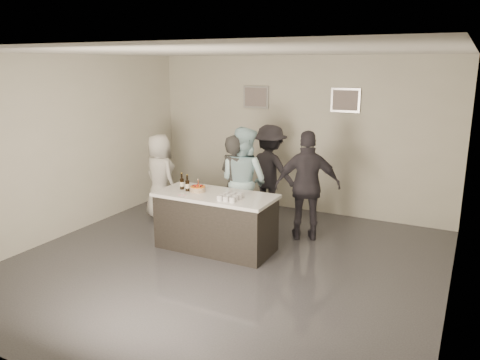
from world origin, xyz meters
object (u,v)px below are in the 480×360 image
(bar_counter, at_px, (216,222))
(cake, at_px, (198,189))
(person_main_blue, at_px, (244,181))
(person_guest_back, at_px, (270,171))
(person_guest_left, at_px, (160,177))
(person_guest_right, at_px, (308,186))
(beer_bottle_b, at_px, (187,183))
(person_main_black, at_px, (235,186))
(beer_bottle_a, at_px, (182,181))

(bar_counter, xyz_separation_m, cake, (-0.31, -0.01, 0.49))
(cake, relative_size, person_main_blue, 0.13)
(person_guest_back, bearing_deg, person_guest_left, 38.86)
(bar_counter, relative_size, person_guest_right, 1.02)
(beer_bottle_b, height_order, person_main_blue, person_main_blue)
(person_guest_left, bearing_deg, person_main_black, -166.68)
(cake, bearing_deg, bar_counter, 1.27)
(person_guest_right, xyz_separation_m, person_guest_back, (-1.03, 0.82, -0.03))
(bar_counter, xyz_separation_m, beer_bottle_b, (-0.47, -0.06, 0.58))
(person_main_black, distance_m, person_guest_right, 1.20)
(person_guest_right, bearing_deg, person_main_black, -6.42)
(cake, distance_m, person_guest_left, 1.65)
(beer_bottle_b, height_order, person_guest_back, person_guest_back)
(person_guest_left, relative_size, person_guest_back, 0.91)
(beer_bottle_a, height_order, person_main_black, person_main_black)
(cake, height_order, beer_bottle_a, beer_bottle_a)
(person_guest_left, bearing_deg, person_main_blue, -161.96)
(cake, height_order, person_guest_right, person_guest_right)
(person_guest_back, bearing_deg, bar_counter, 96.56)
(bar_counter, xyz_separation_m, person_guest_left, (-1.70, 0.88, 0.35))
(beer_bottle_b, bearing_deg, person_main_blue, 59.45)
(beer_bottle_a, distance_m, person_guest_back, 2.03)
(person_main_black, bearing_deg, bar_counter, 109.80)
(bar_counter, height_order, person_guest_right, person_guest_right)
(beer_bottle_a, height_order, beer_bottle_b, same)
(bar_counter, height_order, person_main_black, person_main_black)
(beer_bottle_b, relative_size, person_main_blue, 0.14)
(beer_bottle_b, bearing_deg, person_guest_back, 74.03)
(beer_bottle_b, xyz_separation_m, person_guest_back, (0.56, 1.95, -0.15))
(beer_bottle_a, relative_size, beer_bottle_b, 1.00)
(cake, xyz_separation_m, person_main_black, (0.28, 0.72, -0.08))
(bar_counter, distance_m, beer_bottle_a, 0.84)
(bar_counter, bearing_deg, person_main_black, 92.27)
(beer_bottle_a, distance_m, person_guest_right, 2.04)
(beer_bottle_b, height_order, person_guest_left, person_guest_left)
(cake, height_order, person_guest_left, person_guest_left)
(person_main_black, distance_m, person_guest_back, 1.19)
(bar_counter, xyz_separation_m, beer_bottle_a, (-0.61, 0.00, 0.58))
(beer_bottle_a, distance_m, person_guest_left, 1.42)
(bar_counter, relative_size, person_guest_back, 1.06)
(cake, bearing_deg, beer_bottle_a, 178.34)
(cake, distance_m, beer_bottle_b, 0.19)
(person_main_black, height_order, person_guest_back, person_guest_back)
(bar_counter, bearing_deg, beer_bottle_a, 179.83)
(cake, distance_m, person_main_blue, 0.94)
(beer_bottle_b, relative_size, person_guest_left, 0.16)
(person_guest_left, distance_m, person_guest_back, 2.06)
(beer_bottle_b, bearing_deg, person_guest_left, 142.73)
(person_main_black, xyz_separation_m, person_guest_back, (0.11, 1.18, 0.02))
(beer_bottle_a, xyz_separation_m, beer_bottle_b, (0.14, -0.06, 0.00))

